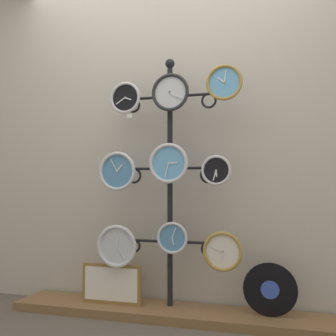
{
  "coord_description": "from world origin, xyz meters",
  "views": [
    {
      "loc": [
        0.76,
        -2.26,
        0.87
      ],
      "look_at": [
        0.0,
        0.36,
        1.02
      ],
      "focal_mm": 42.0,
      "sensor_mm": 36.0,
      "label": 1
    }
  ],
  "objects_px": {
    "display_stand": "(170,231)",
    "clock_middle_center": "(169,163)",
    "clock_top_right": "(224,83)",
    "clock_bottom_left": "(117,246)",
    "vinyl_record": "(270,290)",
    "clock_bottom_center": "(172,238)",
    "clock_middle_left": "(117,171)",
    "picture_frame": "(111,284)",
    "clock_top_left": "(125,98)",
    "clock_top_center": "(170,92)",
    "clock_bottom_right": "(223,251)",
    "clock_middle_right": "(216,170)"
  },
  "relations": [
    {
      "from": "display_stand",
      "to": "clock_middle_center",
      "type": "bearing_deg",
      "value": -78.18
    },
    {
      "from": "clock_top_right",
      "to": "clock_bottom_left",
      "type": "bearing_deg",
      "value": -179.28
    },
    {
      "from": "clock_bottom_left",
      "to": "vinyl_record",
      "type": "distance_m",
      "value": 1.06
    },
    {
      "from": "clock_bottom_left",
      "to": "clock_bottom_center",
      "type": "height_order",
      "value": "clock_bottom_center"
    },
    {
      "from": "clock_middle_left",
      "to": "picture_frame",
      "type": "relative_size",
      "value": 0.63
    },
    {
      "from": "clock_top_left",
      "to": "clock_top_center",
      "type": "bearing_deg",
      "value": -0.29
    },
    {
      "from": "picture_frame",
      "to": "display_stand",
      "type": "bearing_deg",
      "value": 10.45
    },
    {
      "from": "vinyl_record",
      "to": "picture_frame",
      "type": "height_order",
      "value": "vinyl_record"
    },
    {
      "from": "clock_bottom_right",
      "to": "vinyl_record",
      "type": "distance_m",
      "value": 0.38
    },
    {
      "from": "clock_middle_left",
      "to": "vinyl_record",
      "type": "relative_size",
      "value": 0.82
    },
    {
      "from": "clock_top_left",
      "to": "clock_middle_right",
      "type": "height_order",
      "value": "clock_top_left"
    },
    {
      "from": "clock_bottom_left",
      "to": "clock_bottom_right",
      "type": "xyz_separation_m",
      "value": [
        0.74,
        0.0,
        -0.0
      ]
    },
    {
      "from": "clock_top_center",
      "to": "clock_bottom_center",
      "type": "bearing_deg",
      "value": 22.77
    },
    {
      "from": "clock_middle_left",
      "to": "clock_middle_right",
      "type": "relative_size",
      "value": 1.41
    },
    {
      "from": "display_stand",
      "to": "clock_bottom_right",
      "type": "relative_size",
      "value": 6.98
    },
    {
      "from": "clock_top_left",
      "to": "vinyl_record",
      "type": "distance_m",
      "value": 1.63
    },
    {
      "from": "display_stand",
      "to": "picture_frame",
      "type": "bearing_deg",
      "value": -169.55
    },
    {
      "from": "clock_top_left",
      "to": "clock_top_right",
      "type": "relative_size",
      "value": 0.95
    },
    {
      "from": "clock_top_right",
      "to": "clock_top_left",
      "type": "bearing_deg",
      "value": 177.59
    },
    {
      "from": "clock_middle_center",
      "to": "clock_middle_right",
      "type": "bearing_deg",
      "value": 2.63
    },
    {
      "from": "clock_middle_left",
      "to": "picture_frame",
      "type": "xyz_separation_m",
      "value": [
        -0.05,
        0.01,
        -0.8
      ]
    },
    {
      "from": "clock_top_center",
      "to": "clock_bottom_left",
      "type": "xyz_separation_m",
      "value": [
        -0.38,
        -0.04,
        -1.07
      ]
    },
    {
      "from": "clock_top_left",
      "to": "clock_middle_left",
      "type": "height_order",
      "value": "clock_top_left"
    },
    {
      "from": "clock_middle_center",
      "to": "vinyl_record",
      "type": "distance_m",
      "value": 1.05
    },
    {
      "from": "clock_top_right",
      "to": "clock_bottom_center",
      "type": "relative_size",
      "value": 1.12
    },
    {
      "from": "display_stand",
      "to": "clock_middle_left",
      "type": "bearing_deg",
      "value": -166.81
    },
    {
      "from": "clock_top_right",
      "to": "clock_bottom_left",
      "type": "distance_m",
      "value": 1.34
    },
    {
      "from": "clock_top_right",
      "to": "vinyl_record",
      "type": "bearing_deg",
      "value": 9.76
    },
    {
      "from": "clock_middle_center",
      "to": "clock_middle_right",
      "type": "xyz_separation_m",
      "value": [
        0.32,
        0.01,
        -0.05
      ]
    },
    {
      "from": "clock_top_center",
      "to": "picture_frame",
      "type": "distance_m",
      "value": 1.41
    },
    {
      "from": "clock_top_left",
      "to": "clock_top_right",
      "type": "bearing_deg",
      "value": -2.41
    },
    {
      "from": "clock_bottom_left",
      "to": "picture_frame",
      "type": "bearing_deg",
      "value": 145.62
    },
    {
      "from": "clock_middle_left",
      "to": "picture_frame",
      "type": "bearing_deg",
      "value": 167.53
    },
    {
      "from": "clock_top_left",
      "to": "clock_middle_center",
      "type": "xyz_separation_m",
      "value": [
        0.34,
        -0.04,
        -0.48
      ]
    },
    {
      "from": "clock_top_left",
      "to": "clock_bottom_left",
      "type": "xyz_separation_m",
      "value": [
        -0.04,
        -0.04,
        -1.05
      ]
    },
    {
      "from": "vinyl_record",
      "to": "clock_top_left",
      "type": "bearing_deg",
      "value": -179.02
    },
    {
      "from": "clock_middle_center",
      "to": "clock_bottom_left",
      "type": "height_order",
      "value": "clock_middle_center"
    },
    {
      "from": "clock_top_left",
      "to": "clock_top_center",
      "type": "relative_size",
      "value": 0.86
    },
    {
      "from": "picture_frame",
      "to": "clock_top_left",
      "type": "bearing_deg",
      "value": -0.19
    },
    {
      "from": "clock_top_center",
      "to": "picture_frame",
      "type": "xyz_separation_m",
      "value": [
        -0.44,
        0.0,
        -1.34
      ]
    },
    {
      "from": "clock_top_left",
      "to": "vinyl_record",
      "type": "bearing_deg",
      "value": 0.98
    },
    {
      "from": "vinyl_record",
      "to": "clock_middle_left",
      "type": "bearing_deg",
      "value": -178.54
    },
    {
      "from": "clock_middle_left",
      "to": "clock_bottom_left",
      "type": "xyz_separation_m",
      "value": [
        0.01,
        -0.03,
        -0.53
      ]
    },
    {
      "from": "clock_top_left",
      "to": "clock_middle_center",
      "type": "distance_m",
      "value": 0.59
    },
    {
      "from": "picture_frame",
      "to": "clock_bottom_left",
      "type": "bearing_deg",
      "value": -34.38
    },
    {
      "from": "display_stand",
      "to": "clock_top_right",
      "type": "distance_m",
      "value": 1.08
    },
    {
      "from": "clock_middle_left",
      "to": "clock_middle_right",
      "type": "height_order",
      "value": "clock_middle_left"
    },
    {
      "from": "display_stand",
      "to": "clock_bottom_right",
      "type": "distance_m",
      "value": 0.42
    },
    {
      "from": "clock_top_center",
      "to": "clock_middle_left",
      "type": "xyz_separation_m",
      "value": [
        -0.39,
        -0.01,
        -0.54
      ]
    },
    {
      "from": "clock_top_left",
      "to": "clock_middle_left",
      "type": "distance_m",
      "value": 0.53
    }
  ]
}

